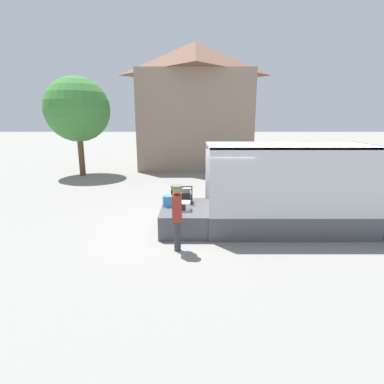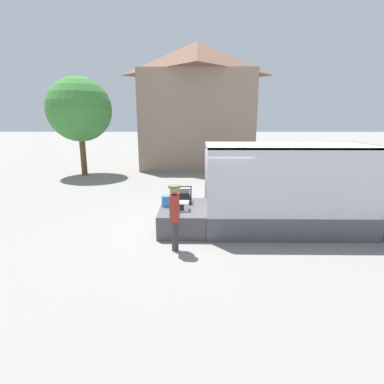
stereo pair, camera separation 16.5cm
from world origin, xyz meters
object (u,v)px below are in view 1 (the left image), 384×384
(portable_generator, at_px, (181,197))
(orange_bucket, at_px, (167,201))
(street_tree, at_px, (76,110))
(microwave, at_px, (181,206))
(worker_person, at_px, (176,211))
(box_truck, at_px, (339,200))

(portable_generator, height_order, orange_bucket, portable_generator)
(street_tree, bearing_deg, orange_bucket, -56.79)
(street_tree, bearing_deg, portable_generator, -53.63)
(microwave, xyz_separation_m, portable_generator, (-0.01, 0.85, 0.07))
(orange_bucket, bearing_deg, worker_person, -78.01)
(orange_bucket, xyz_separation_m, worker_person, (0.39, -1.85, 0.24))
(orange_bucket, bearing_deg, box_truck, -0.76)
(worker_person, bearing_deg, box_truck, 18.74)
(box_truck, distance_m, worker_person, 5.53)
(orange_bucket, height_order, worker_person, worker_person)
(box_truck, height_order, orange_bucket, box_truck)
(microwave, xyz_separation_m, orange_bucket, (-0.48, 0.44, 0.04))
(box_truck, height_order, worker_person, box_truck)
(portable_generator, bearing_deg, microwave, -89.41)
(microwave, bearing_deg, street_tree, 123.99)
(microwave, xyz_separation_m, street_tree, (-6.71, 9.95, 3.23))
(worker_person, height_order, street_tree, street_tree)
(portable_generator, bearing_deg, street_tree, 126.37)
(microwave, height_order, street_tree, street_tree)
(portable_generator, relative_size, orange_bucket, 2.00)
(street_tree, bearing_deg, microwave, -56.01)
(orange_bucket, bearing_deg, portable_generator, 41.51)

